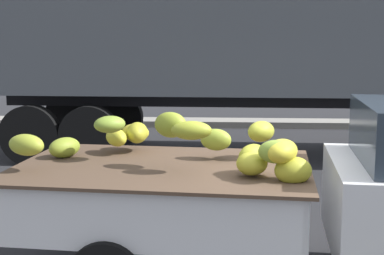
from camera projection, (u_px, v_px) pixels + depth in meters
curb_strip at (255, 123)px, 14.42m from camera, size 80.00×0.80×0.16m
pickup_truck at (369, 194)px, 4.92m from camera, size 4.90×2.15×1.70m
semi_trailer at (288, 23)px, 10.45m from camera, size 12.05×2.82×3.95m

